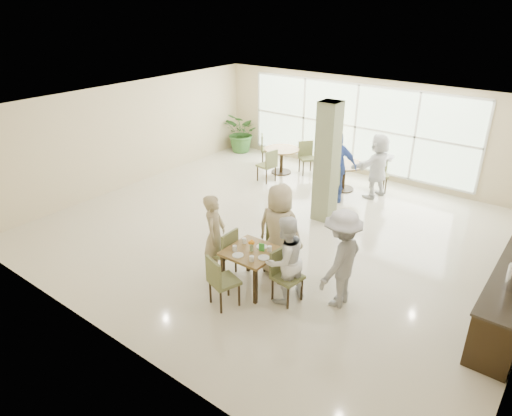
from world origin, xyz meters
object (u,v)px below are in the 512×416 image
Objects in this scene: round_table_left at (282,155)px; adult_a at (336,166)px; main_table at (252,256)px; teen_right at (285,260)px; adult_standing at (326,141)px; teen_left at (215,235)px; adult_b at (378,166)px; teen_far at (279,230)px; teen_standing at (341,259)px; potted_plant at (242,133)px; round_table_right at (344,170)px.

round_table_left is 2.39m from adult_a.
main_table is 0.71m from teen_right.
main_table is 6.30m from adult_standing.
adult_b reaches higher than teen_left.
teen_far reaches higher than round_table_left.
main_table and round_table_left have the same top height.
teen_far is 0.91× the size of adult_standing.
adult_b is (-1.43, 4.74, -0.03)m from teen_standing.
teen_left reaches higher than potted_plant.
adult_standing is at bearing 107.58° from main_table.
teen_standing is (4.42, -4.71, 0.32)m from round_table_left.
round_table_right is 5.22m from teen_left.
teen_far is 1.06× the size of adult_b.
teen_right is (0.58, -0.67, -0.11)m from teen_far.
adult_b reaches higher than round_table_left.
teen_far is at bearing -56.07° from round_table_left.
adult_standing reaches higher than teen_standing.
teen_right is at bearing -46.10° from potted_plant.
teen_right is 0.93m from teen_standing.
adult_b reaches higher than main_table.
teen_left is at bearing -110.90° from adult_a.
adult_standing is at bearing -140.08° from teen_right.
main_table is at bearing 15.94° from adult_b.
round_table_left is 1.36m from adult_standing.
adult_b is at bearing 28.07° from adult_a.
adult_b is at bearing 0.49° from round_table_left.
adult_a is (2.22, -0.82, 0.35)m from round_table_left.
round_table_right is 0.79× the size of potted_plant.
potted_plant is at bearing -54.56° from teen_far.
adult_b is (0.89, 0.08, 0.29)m from round_table_right.
adult_b is at bearing -98.09° from teen_far.
teen_standing is (2.32, 0.56, 0.07)m from teen_left.
adult_standing is at bearing -148.66° from teen_standing.
adult_b reaches higher than teen_right.
teen_far is 5.66m from adult_standing.
round_table_right is 5.36m from teen_right.
round_table_left is at bearing 32.17° from adult_standing.
adult_b reaches higher than potted_plant.
round_table_left is (-2.94, 5.23, -0.08)m from main_table.
teen_standing is 4.95m from adult_b.
main_table is 6.00m from round_table_left.
teen_left is 2.38m from teen_standing.
adult_b is at bearing 5.28° from round_table_right.
adult_a reaches higher than teen_standing.
round_table_right is (2.10, -0.06, 0.00)m from round_table_left.
teen_standing is 6.44m from adult_standing.
adult_standing is (-1.90, 5.99, 0.34)m from main_table.
adult_standing is (1.04, 0.77, 0.43)m from round_table_left.
round_table_left is 6.47m from teen_standing.
teen_standing is 0.96× the size of adult_a.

